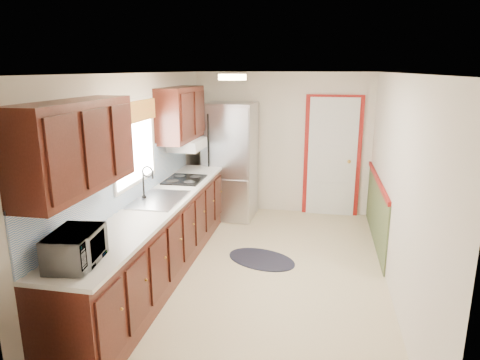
% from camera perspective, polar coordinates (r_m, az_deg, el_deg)
% --- Properties ---
extents(room_shell, '(3.20, 5.20, 2.52)m').
position_cam_1_polar(room_shell, '(4.97, 2.89, 0.07)').
color(room_shell, beige).
rests_on(room_shell, ground).
extents(kitchen_run, '(0.63, 4.00, 2.20)m').
position_cam_1_polar(kitchen_run, '(5.13, -11.48, -4.30)').
color(kitchen_run, '#35120C').
rests_on(kitchen_run, ground).
extents(back_wall_trim, '(1.12, 2.30, 2.08)m').
position_cam_1_polar(back_wall_trim, '(7.15, 13.30, 1.64)').
color(back_wall_trim, maroon).
rests_on(back_wall_trim, ground).
extents(ceiling_fixture, '(0.30, 0.30, 0.06)m').
position_cam_1_polar(ceiling_fixture, '(4.67, -1.03, 13.55)').
color(ceiling_fixture, '#FFD88C').
rests_on(ceiling_fixture, room_shell).
extents(microwave, '(0.34, 0.53, 0.34)m').
position_cam_1_polar(microwave, '(3.63, -21.16, -8.04)').
color(microwave, white).
rests_on(microwave, kitchen_run).
extents(refrigerator, '(0.83, 0.81, 1.92)m').
position_cam_1_polar(refrigerator, '(7.13, -1.27, 2.56)').
color(refrigerator, '#B7B7BC').
rests_on(refrigerator, ground).
extents(rug, '(1.10, 0.92, 0.01)m').
position_cam_1_polar(rug, '(5.75, 2.87, -10.51)').
color(rug, black).
rests_on(rug, ground).
extents(cooktop, '(0.50, 0.60, 0.02)m').
position_cam_1_polar(cooktop, '(6.01, -7.41, 0.06)').
color(cooktop, black).
rests_on(cooktop, kitchen_run).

